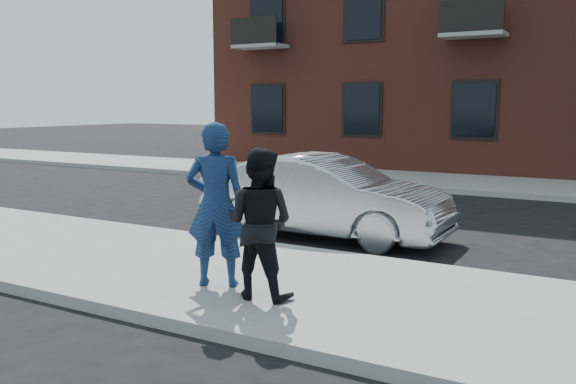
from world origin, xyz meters
The scene contains 8 objects.
ground centered at (0.00, 0.00, 0.00)m, with size 100.00×100.00×0.00m, color black.
near_sidewalk centered at (0.00, -0.25, 0.07)m, with size 50.00×3.50×0.15m, color gray.
near_curb centered at (0.00, 1.55, 0.07)m, with size 50.00×0.10×0.15m, color #999691.
far_sidewalk centered at (0.00, 11.25, 0.07)m, with size 50.00×3.50×0.15m, color gray.
far_curb centered at (0.00, 9.45, 0.07)m, with size 50.00×0.10×0.15m, color #999691.
silver_sedan centered at (-0.24, 2.97, 0.74)m, with size 1.56×4.48×1.48m, color #B7BABF.
man_hoodie centered at (0.09, -0.77, 1.17)m, with size 0.88×0.75×2.03m.
man_peacoat centered at (0.81, -0.91, 1.03)m, with size 0.91×0.74×1.75m.
Camera 1 is at (4.48, -6.76, 2.39)m, focal length 38.00 mm.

